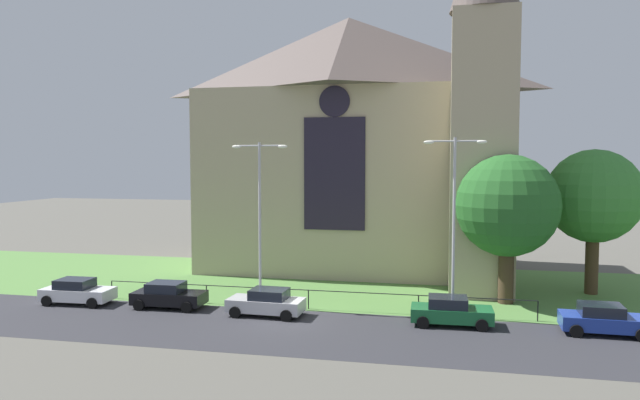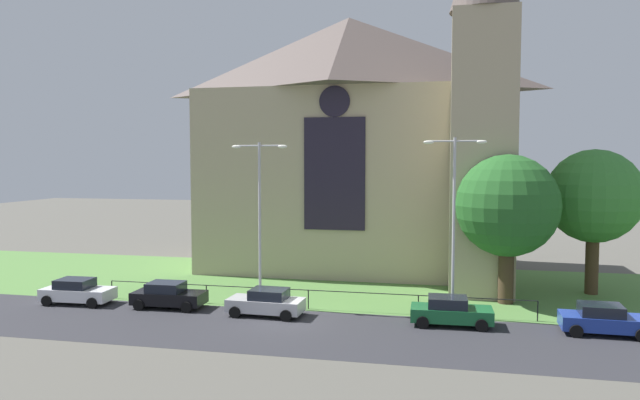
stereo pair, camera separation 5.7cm
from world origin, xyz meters
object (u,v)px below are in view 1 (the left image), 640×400
(parked_car_white, at_px, (77,292))
(parked_car_blue, at_px, (604,320))
(streetlamp_far, at_px, (454,206))
(parked_car_silver, at_px, (267,302))
(streetlamp_near, at_px, (260,205))
(parked_car_black, at_px, (168,295))
(tree_right_far, at_px, (594,197))
(tree_right_near, at_px, (507,206))
(parked_car_green, at_px, (451,311))
(church_building, at_px, (357,140))

(parked_car_white, height_order, parked_car_blue, same)
(streetlamp_far, xyz_separation_m, parked_car_white, (-22.14, -1.64, -5.39))
(streetlamp_far, bearing_deg, parked_car_silver, -169.52)
(parked_car_white, bearing_deg, streetlamp_near, 6.43)
(streetlamp_near, xyz_separation_m, parked_car_black, (-5.19, -1.40, -5.29))
(tree_right_far, relative_size, parked_car_white, 2.20)
(tree_right_near, relative_size, parked_car_black, 2.12)
(parked_car_silver, bearing_deg, parked_car_green, -176.92)
(parked_car_silver, xyz_separation_m, parked_car_green, (10.02, 0.18, 0.00))
(streetlamp_far, height_order, parked_car_blue, streetlamp_far)
(tree_right_far, bearing_deg, parked_car_black, -159.95)
(church_building, relative_size, tree_right_far, 2.77)
(parked_car_white, bearing_deg, church_building, 44.08)
(parked_car_black, bearing_deg, parked_car_silver, -6.09)
(streetlamp_far, bearing_deg, tree_right_far, 41.27)
(tree_right_near, distance_m, parked_car_blue, 8.77)
(tree_right_near, height_order, parked_car_blue, tree_right_near)
(church_building, relative_size, tree_right_near, 2.88)
(tree_right_near, xyz_separation_m, streetlamp_far, (-3.18, -3.98, 0.24))
(church_building, height_order, tree_right_far, church_building)
(tree_right_far, distance_m, parked_car_green, 14.20)
(streetlamp_near, bearing_deg, parked_car_blue, -5.48)
(streetlamp_far, distance_m, parked_car_green, 5.66)
(streetlamp_near, height_order, parked_car_black, streetlamp_near)
(tree_right_near, height_order, streetlamp_far, streetlamp_far)
(streetlamp_far, xyz_separation_m, parked_car_black, (-16.30, -1.40, -5.39))
(church_building, relative_size, parked_car_blue, 6.12)
(parked_car_white, xyz_separation_m, parked_car_blue, (29.48, -0.13, 0.00))
(parked_car_silver, bearing_deg, streetlamp_near, -60.51)
(church_building, height_order, streetlamp_far, church_building)
(church_building, distance_m, parked_car_green, 19.49)
(parked_car_white, distance_m, parked_car_black, 5.85)
(streetlamp_near, distance_m, streetlamp_far, 11.11)
(parked_car_white, distance_m, parked_car_silver, 12.01)
(streetlamp_far, xyz_separation_m, parked_car_silver, (-10.14, -1.88, -5.39))
(parked_car_blue, bearing_deg, parked_car_white, -178.75)
(parked_car_green, bearing_deg, streetlamp_near, 169.71)
(tree_right_far, xyz_separation_m, parked_car_green, (-8.98, -9.48, -5.57))
(parked_car_silver, distance_m, parked_car_blue, 17.47)
(streetlamp_near, relative_size, parked_car_white, 2.28)
(tree_right_far, distance_m, streetlamp_near, 21.44)
(tree_right_near, distance_m, parked_car_black, 20.86)
(church_building, height_order, parked_car_green, church_building)
(parked_car_black, bearing_deg, tree_right_far, 18.35)
(streetlamp_near, bearing_deg, parked_car_silver, -62.59)
(streetlamp_near, bearing_deg, streetlamp_far, -0.00)
(parked_car_silver, bearing_deg, tree_right_far, -150.98)
(parked_car_silver, bearing_deg, church_building, -97.80)
(church_building, distance_m, tree_right_near, 15.01)
(parked_car_green, bearing_deg, tree_right_far, 45.04)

